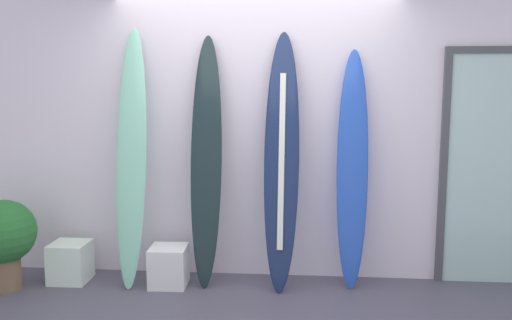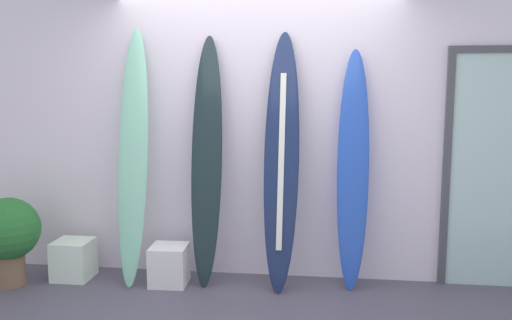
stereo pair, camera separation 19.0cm
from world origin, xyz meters
The scene contains 9 objects.
wall_back centered at (0.00, 1.30, 1.40)m, with size 7.20×0.20×2.80m, color silver.
surfboard_seafoam centered at (-1.06, 0.92, 1.12)m, with size 0.27×0.48×2.24m.
surfboard_charcoal centered at (-0.42, 0.97, 1.07)m, with size 0.27×0.40×2.17m.
surfboard_navy centered at (0.24, 0.94, 1.09)m, with size 0.32×0.50×2.20m.
surfboard_cobalt centered at (0.84, 1.01, 1.01)m, with size 0.28×0.32×2.05m.
display_block_left centered at (-0.74, 0.86, 0.17)m, with size 0.33×0.33×0.35m.
display_block_center centered at (-1.64, 0.89, 0.18)m, with size 0.33×0.33×0.35m.
glass_door centered at (2.15, 1.18, 1.06)m, with size 1.08×0.06×2.06m.
potted_plant centered at (-2.11, 0.65, 0.47)m, with size 0.54×0.54×0.78m.
Camera 2 is at (0.58, -3.51, 1.72)m, focal length 37.25 mm.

